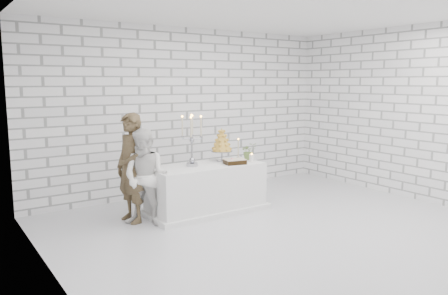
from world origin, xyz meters
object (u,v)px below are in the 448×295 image
Objects in this scene: bride at (146,178)px; croquembouche at (222,145)px; groom at (131,168)px; cake_table at (206,188)px; candelabra at (192,140)px.

croquembouche is at bearing 55.24° from bride.
groom is at bearing 157.20° from bride.
candelabra is at bearing 171.59° from cake_table.
croquembouche is at bearing 9.38° from candelabra.
candelabra is 1.47× the size of croquembouche.
croquembouche is at bearing 19.38° from cake_table.
cake_table is 1.11m from bride.
candelabra is at bearing -170.62° from croquembouche.
candelabra reaches higher than bride.
cake_table is 2.24× the size of candelabra.
candelabra reaches higher than croquembouche.
groom is 0.32m from bride.
croquembouche is (1.55, -0.05, 0.22)m from groom.
cake_table is at bearing 51.23° from bride.
cake_table is at bearing -160.62° from croquembouche.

